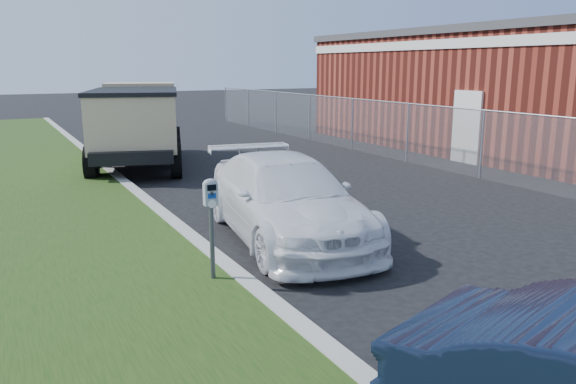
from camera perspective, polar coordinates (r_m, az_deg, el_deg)
name	(u,v)px	position (r m, az deg, el deg)	size (l,w,h in m)	color
ground	(397,257)	(8.98, 11.02, -6.55)	(120.00, 120.00, 0.00)	black
chainlink_fence	(408,121)	(17.79, 12.10, 7.05)	(0.06, 30.06, 30.00)	slate
brick_building	(519,88)	(22.70, 22.38, 9.74)	(9.20, 14.20, 4.17)	maroon
parking_meter	(211,207)	(7.43, -7.83, -1.51)	(0.20, 0.14, 1.37)	#3F4247
white_wagon	(284,198)	(9.65, -0.40, -0.63)	(1.96, 4.82, 1.40)	white
dump_truck	(138,120)	(17.58, -14.99, 7.10)	(3.92, 6.46, 2.38)	black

